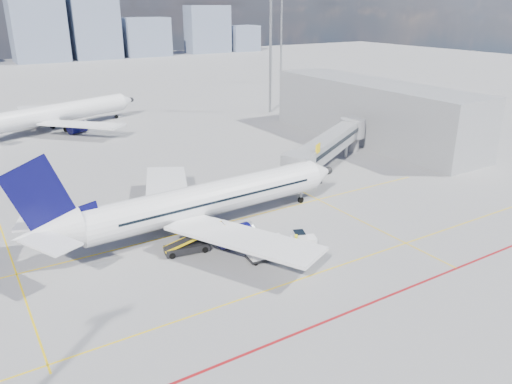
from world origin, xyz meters
TOP-DOWN VIEW (x-y plane):
  - ground at (0.00, 0.00)m, footprint 420.00×420.00m
  - apron_markings at (-0.58, -3.91)m, footprint 90.00×35.12m
  - jet_bridge at (23.51, 16.91)m, footprint 23.55×15.78m
  - terminal_block at (39.95, 26.00)m, footprint 10.00×42.00m
  - floodlight_mast_ne at (38.00, 55.00)m, footprint 3.20×0.61m
  - floodlight_mast_far at (65.00, 90.00)m, footprint 3.20×0.61m
  - main_aircraft at (-2.25, 7.63)m, footprint 36.57×31.85m
  - second_aircraft at (-5.71, 61.86)m, footprint 35.24×29.92m
  - baggage_tug at (4.62, -1.21)m, footprint 2.79×2.26m
  - cargo_dolly at (0.33, -1.33)m, footprint 3.86×2.00m
  - belt_loader at (-5.27, 3.79)m, footprint 6.16×2.33m
  - ramp_worker at (3.44, -1.83)m, footprint 0.76×0.86m

SIDE VIEW (x-z plane):
  - ground at x=0.00m, z-range 0.00..0.00m
  - apron_markings at x=-0.58m, z-range 0.00..0.01m
  - belt_loader at x=-5.27m, z-range -0.60..1.87m
  - baggage_tug at x=4.62m, z-range -0.04..1.67m
  - ramp_worker at x=3.44m, z-range 0.00..1.97m
  - cargo_dolly at x=0.33m, z-range 0.10..2.14m
  - main_aircraft at x=-2.25m, z-range -2.17..8.62m
  - second_aircraft at x=-5.71m, z-range -2.17..8.62m
  - jet_bridge at x=23.51m, z-range 0.59..6.89m
  - terminal_block at x=39.95m, z-range 0.00..10.00m
  - floodlight_mast_ne at x=38.00m, z-range 0.86..26.31m
  - floodlight_mast_far at x=65.00m, z-range 0.86..26.31m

